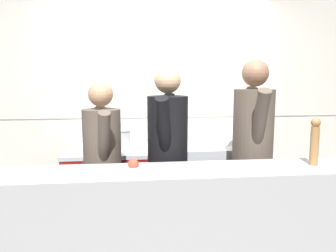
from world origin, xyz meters
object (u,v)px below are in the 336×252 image
(stock_pot, at_px, (120,138))
(plated_dish_main, at_px, (133,167))
(oven_range, at_px, (116,188))
(mixing_bowl_steel, at_px, (228,140))
(pepper_mill, at_px, (315,141))
(chef_line, at_px, (252,148))
(chef_head_cook, at_px, (103,164))
(chef_sous, at_px, (168,155))

(stock_pot, bearing_deg, plated_dish_main, -83.50)
(oven_range, relative_size, mixing_bowl_steel, 4.15)
(mixing_bowl_steel, distance_m, pepper_mill, 1.28)
(mixing_bowl_steel, distance_m, chef_line, 0.69)
(mixing_bowl_steel, relative_size, plated_dish_main, 1.10)
(plated_dish_main, relative_size, chef_head_cook, 0.14)
(chef_head_cook, xyz_separation_m, chef_line, (1.33, 0.02, 0.10))
(oven_range, xyz_separation_m, plated_dish_main, (0.19, -1.16, 0.55))
(stock_pot, xyz_separation_m, chef_head_cook, (-0.12, -0.70, -0.10))
(oven_range, height_order, chef_head_cook, chef_head_cook)
(oven_range, relative_size, stock_pot, 4.32)
(oven_range, distance_m, plated_dish_main, 1.30)
(chef_sous, distance_m, chef_line, 0.78)
(pepper_mill, relative_size, chef_sous, 0.21)
(stock_pot, xyz_separation_m, pepper_mill, (1.48, -1.22, 0.17))
(plated_dish_main, bearing_deg, chef_head_cook, 117.39)
(chef_head_cook, bearing_deg, mixing_bowl_steel, 18.31)
(chef_sous, relative_size, chef_line, 0.96)
(chef_sous, bearing_deg, stock_pot, 135.41)
(mixing_bowl_steel, bearing_deg, chef_sous, -136.18)
(oven_range, bearing_deg, chef_line, -26.95)
(stock_pot, height_order, chef_head_cook, chef_head_cook)
(chef_sous, bearing_deg, pepper_mill, -11.85)
(oven_range, bearing_deg, chef_head_cook, -96.36)
(plated_dish_main, distance_m, chef_sous, 0.57)
(oven_range, xyz_separation_m, pepper_mill, (1.53, -1.18, 0.71))
(mixing_bowl_steel, xyz_separation_m, plated_dish_main, (-1.05, -1.20, 0.06))
(oven_range, distance_m, chef_head_cook, 0.80)
(mixing_bowl_steel, bearing_deg, oven_range, -178.02)
(plated_dish_main, xyz_separation_m, chef_sous, (0.30, 0.49, -0.04))
(plated_dish_main, height_order, chef_line, chef_line)
(stock_pot, bearing_deg, mixing_bowl_steel, 0.25)
(stock_pot, bearing_deg, chef_head_cook, -100.10)
(chef_head_cook, relative_size, chef_line, 0.89)
(stock_pot, distance_m, mixing_bowl_steel, 1.19)
(pepper_mill, xyz_separation_m, chef_head_cook, (-1.60, 0.52, -0.27))
(oven_range, relative_size, plated_dish_main, 4.55)
(mixing_bowl_steel, bearing_deg, chef_head_cook, -151.81)
(chef_line, bearing_deg, mixing_bowl_steel, 99.63)
(pepper_mill, distance_m, chef_head_cook, 1.71)
(stock_pot, bearing_deg, pepper_mill, -39.58)
(oven_range, distance_m, stock_pot, 0.54)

